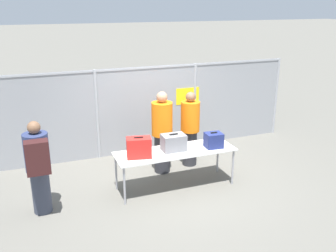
{
  "coord_description": "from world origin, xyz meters",
  "views": [
    {
      "loc": [
        -2.63,
        -6.23,
        3.43
      ],
      "look_at": [
        -0.04,
        0.45,
        1.05
      ],
      "focal_mm": 40.0,
      "sensor_mm": 36.0,
      "label": 1
    }
  ],
  "objects_px": {
    "suitcase_grey": "(174,143)",
    "security_worker_far": "(190,128)",
    "suitcase_navy": "(214,140)",
    "inspection_table": "(175,153)",
    "traveler_hooded": "(38,165)",
    "utility_trailer": "(199,101)",
    "suitcase_red": "(139,148)",
    "security_worker_near": "(162,131)"
  },
  "relations": [
    {
      "from": "suitcase_grey",
      "to": "suitcase_red",
      "type": "bearing_deg",
      "value": -173.38
    },
    {
      "from": "suitcase_red",
      "to": "security_worker_near",
      "type": "distance_m",
      "value": 1.08
    },
    {
      "from": "suitcase_navy",
      "to": "suitcase_red",
      "type": "bearing_deg",
      "value": 177.9
    },
    {
      "from": "suitcase_grey",
      "to": "suitcase_navy",
      "type": "height_order",
      "value": "suitcase_grey"
    },
    {
      "from": "suitcase_red",
      "to": "suitcase_grey",
      "type": "height_order",
      "value": "suitcase_red"
    },
    {
      "from": "utility_trailer",
      "to": "inspection_table",
      "type": "bearing_deg",
      "value": -120.52
    },
    {
      "from": "security_worker_far",
      "to": "traveler_hooded",
      "type": "bearing_deg",
      "value": 29.89
    },
    {
      "from": "traveler_hooded",
      "to": "suitcase_red",
      "type": "bearing_deg",
      "value": -4.08
    },
    {
      "from": "inspection_table",
      "to": "suitcase_grey",
      "type": "bearing_deg",
      "value": 121.89
    },
    {
      "from": "inspection_table",
      "to": "suitcase_red",
      "type": "bearing_deg",
      "value": -176.47
    },
    {
      "from": "suitcase_navy",
      "to": "traveler_hooded",
      "type": "bearing_deg",
      "value": 179.66
    },
    {
      "from": "suitcase_red",
      "to": "traveler_hooded",
      "type": "relative_size",
      "value": 0.3
    },
    {
      "from": "suitcase_grey",
      "to": "security_worker_far",
      "type": "distance_m",
      "value": 1.11
    },
    {
      "from": "suitcase_navy",
      "to": "suitcase_grey",
      "type": "bearing_deg",
      "value": 170.06
    },
    {
      "from": "suitcase_grey",
      "to": "utility_trailer",
      "type": "height_order",
      "value": "suitcase_grey"
    },
    {
      "from": "traveler_hooded",
      "to": "security_worker_near",
      "type": "bearing_deg",
      "value": 13.22
    },
    {
      "from": "traveler_hooded",
      "to": "utility_trailer",
      "type": "bearing_deg",
      "value": 36.93
    },
    {
      "from": "suitcase_red",
      "to": "security_worker_far",
      "type": "relative_size",
      "value": 0.29
    },
    {
      "from": "inspection_table",
      "to": "suitcase_red",
      "type": "xyz_separation_m",
      "value": [
        -0.73,
        -0.05,
        0.24
      ]
    },
    {
      "from": "suitcase_red",
      "to": "traveler_hooded",
      "type": "distance_m",
      "value": 1.73
    },
    {
      "from": "inspection_table",
      "to": "suitcase_grey",
      "type": "distance_m",
      "value": 0.21
    },
    {
      "from": "suitcase_red",
      "to": "suitcase_navy",
      "type": "xyz_separation_m",
      "value": [
        1.49,
        -0.05,
        -0.04
      ]
    },
    {
      "from": "utility_trailer",
      "to": "suitcase_grey",
      "type": "bearing_deg",
      "value": -120.94
    },
    {
      "from": "security_worker_near",
      "to": "utility_trailer",
      "type": "xyz_separation_m",
      "value": [
        2.71,
        3.87,
        -0.53
      ]
    },
    {
      "from": "traveler_hooded",
      "to": "utility_trailer",
      "type": "distance_m",
      "value": 7.01
    },
    {
      "from": "suitcase_navy",
      "to": "security_worker_far",
      "type": "height_order",
      "value": "security_worker_far"
    },
    {
      "from": "suitcase_grey",
      "to": "suitcase_navy",
      "type": "relative_size",
      "value": 1.31
    },
    {
      "from": "suitcase_navy",
      "to": "security_worker_near",
      "type": "distance_m",
      "value": 1.13
    },
    {
      "from": "suitcase_grey",
      "to": "traveler_hooded",
      "type": "height_order",
      "value": "traveler_hooded"
    },
    {
      "from": "suitcase_grey",
      "to": "security_worker_far",
      "type": "height_order",
      "value": "security_worker_far"
    },
    {
      "from": "security_worker_near",
      "to": "utility_trailer",
      "type": "distance_m",
      "value": 4.76
    },
    {
      "from": "traveler_hooded",
      "to": "suitcase_navy",
      "type": "bearing_deg",
      "value": -5.59
    },
    {
      "from": "inspection_table",
      "to": "utility_trailer",
      "type": "distance_m",
      "value": 5.37
    },
    {
      "from": "suitcase_navy",
      "to": "utility_trailer",
      "type": "height_order",
      "value": "suitcase_navy"
    },
    {
      "from": "security_worker_near",
      "to": "traveler_hooded",
      "type": "bearing_deg",
      "value": 11.42
    },
    {
      "from": "suitcase_navy",
      "to": "traveler_hooded",
      "type": "distance_m",
      "value": 3.22
    },
    {
      "from": "inspection_table",
      "to": "traveler_hooded",
      "type": "bearing_deg",
      "value": -178.13
    },
    {
      "from": "security_worker_near",
      "to": "security_worker_far",
      "type": "distance_m",
      "value": 0.7
    },
    {
      "from": "inspection_table",
      "to": "suitcase_grey",
      "type": "relative_size",
      "value": 5.16
    },
    {
      "from": "inspection_table",
      "to": "security_worker_far",
      "type": "xyz_separation_m",
      "value": [
        0.7,
        0.87,
        0.15
      ]
    },
    {
      "from": "suitcase_navy",
      "to": "utility_trailer",
      "type": "distance_m",
      "value": 5.14
    },
    {
      "from": "suitcase_red",
      "to": "traveler_hooded",
      "type": "bearing_deg",
      "value": -178.83
    }
  ]
}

